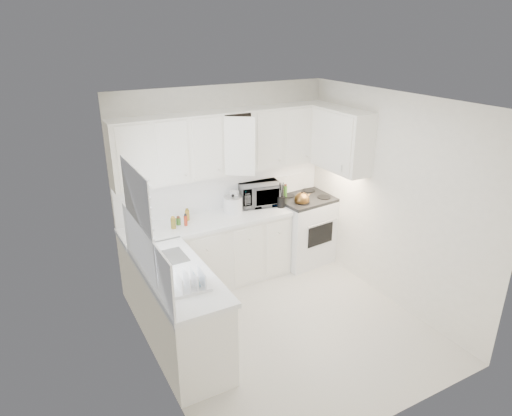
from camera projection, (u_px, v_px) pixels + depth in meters
floor at (285, 326)px, 5.35m from camera, size 3.20×3.20×0.00m
ceiling at (291, 102)px, 4.38m from camera, size 3.20×3.20×0.00m
wall_back at (224, 183)px, 6.17m from camera, size 3.00×0.00×3.00m
wall_front at (397, 298)px, 3.56m from camera, size 3.00×0.00×3.00m
wall_left at (150, 257)px, 4.20m from camera, size 0.00×3.20×3.20m
wall_right at (391, 201)px, 5.54m from camera, size 0.00×3.20×3.20m
window_blinds at (139, 219)px, 4.40m from camera, size 0.06×0.96×1.06m
lower_cabinets_back at (209, 254)px, 6.07m from camera, size 2.22×0.60×0.90m
lower_cabinets_left at (179, 314)px, 4.81m from camera, size 0.60×1.60×0.90m
countertop_back at (208, 222)px, 5.88m from camera, size 2.24×0.64×0.05m
countertop_left at (177, 274)px, 4.64m from camera, size 0.64×1.62×0.05m
backsplash_back at (225, 188)px, 6.19m from camera, size 2.98×0.02×0.55m
backsplash_left at (146, 255)px, 4.39m from camera, size 0.02×1.60×0.55m
upper_cabinets_back at (229, 172)px, 5.96m from camera, size 3.00×0.33×0.80m
upper_cabinets_right at (339, 170)px, 6.05m from camera, size 0.33×0.90×0.80m
sink at (165, 248)px, 4.87m from camera, size 0.42×0.38×0.30m
stove at (305, 220)px, 6.65m from camera, size 0.89×0.76×1.28m
tea_kettle at (302, 199)px, 6.29m from camera, size 0.26×0.22×0.24m
frying_pan at (310, 194)px, 6.74m from camera, size 0.36×0.52×0.04m
microwave at (259, 191)px, 6.31m from camera, size 0.62×0.41×0.39m
rice_cooker at (233, 203)px, 6.08m from camera, size 0.27×0.27×0.25m
paper_towel at (235, 200)px, 6.15m from camera, size 0.12×0.12×0.27m
utensil_crock at (281, 195)px, 6.22m from camera, size 0.14×0.14×0.37m
dish_rack at (190, 279)px, 4.31m from camera, size 0.39×0.31×0.20m
spice_left_0 at (170, 219)px, 5.75m from camera, size 0.06×0.06×0.13m
spice_left_1 at (178, 220)px, 5.71m from camera, size 0.06×0.06×0.13m
spice_left_2 at (181, 216)px, 5.81m from camera, size 0.06×0.06×0.13m
spice_left_3 at (189, 218)px, 5.77m from camera, size 0.06×0.06×0.13m
sauce_right_0 at (266, 196)px, 6.41m from camera, size 0.06×0.06×0.19m
sauce_right_1 at (272, 197)px, 6.38m from camera, size 0.06×0.06×0.19m
sauce_right_2 at (273, 195)px, 6.46m from camera, size 0.06×0.06×0.19m
sauce_right_3 at (278, 196)px, 6.43m from camera, size 0.06×0.06×0.19m
sauce_right_4 at (279, 194)px, 6.50m from camera, size 0.06×0.06×0.19m
sauce_right_5 at (285, 194)px, 6.48m from camera, size 0.06×0.06×0.19m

